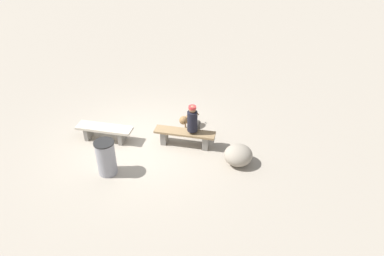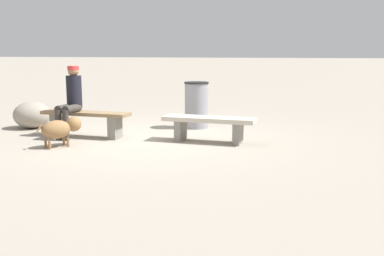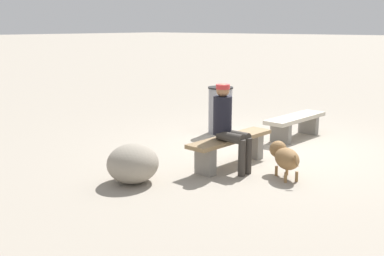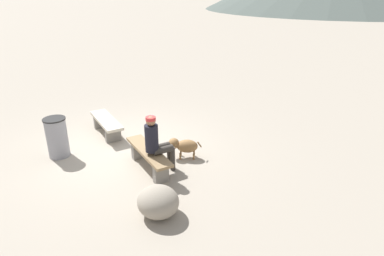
# 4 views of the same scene
# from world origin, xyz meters

# --- Properties ---
(ground) EXTENTS (210.00, 210.00, 0.06)m
(ground) POSITION_xyz_m (0.00, 0.00, -0.03)
(ground) COLOR #9E9384
(bench_left) EXTENTS (1.66, 0.52, 0.45)m
(bench_left) POSITION_xyz_m (-1.10, 0.03, 0.32)
(bench_left) COLOR gray
(bench_left) RESTS_ON ground
(bench_right) EXTENTS (1.75, 0.46, 0.48)m
(bench_right) POSITION_xyz_m (1.25, 0.13, 0.33)
(bench_right) COLOR gray
(bench_right) RESTS_ON ground
(seated_person) EXTENTS (0.33, 0.64, 1.33)m
(seated_person) POSITION_xyz_m (1.48, 0.23, 0.75)
(seated_person) COLOR black
(seated_person) RESTS_ON ground
(dog) EXTENTS (0.59, 0.68, 0.49)m
(dog) POSITION_xyz_m (1.22, 1.06, 0.31)
(dog) COLOR olive
(dog) RESTS_ON ground
(trash_bin) EXTENTS (0.52, 0.52, 0.96)m
(trash_bin) POSITION_xyz_m (-0.51, -1.38, 0.48)
(trash_bin) COLOR gray
(trash_bin) RESTS_ON ground
(boulder) EXTENTS (0.92, 0.89, 0.56)m
(boulder) POSITION_xyz_m (2.81, -0.47, 0.28)
(boulder) COLOR gray
(boulder) RESTS_ON ground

